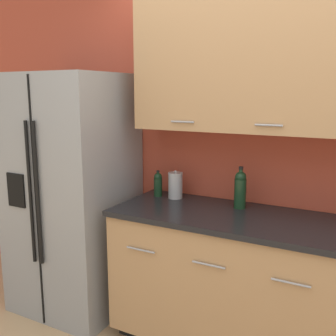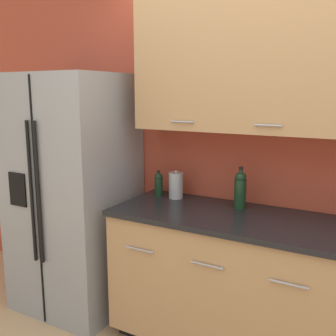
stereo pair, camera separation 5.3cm
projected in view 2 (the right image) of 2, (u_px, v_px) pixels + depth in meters
wall_back at (281, 125)px, 2.49m from camera, size 10.00×0.39×2.60m
counter_unit at (261, 289)px, 2.43m from camera, size 1.91×0.64×0.92m
refrigerator at (74, 194)px, 3.01m from camera, size 0.83×0.74×1.80m
wine_bottle at (240, 189)px, 2.54m from camera, size 0.08×0.08×0.28m
oil_bottle at (159, 184)px, 2.85m from camera, size 0.06×0.06×0.19m
steel_canister at (176, 185)px, 2.79m from camera, size 0.10×0.10×0.20m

